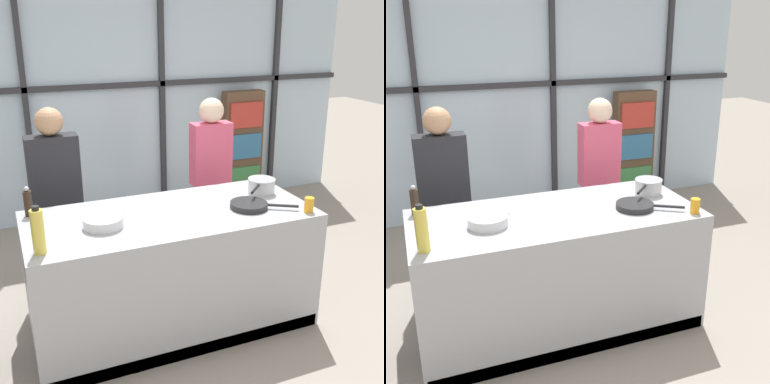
{
  "view_description": "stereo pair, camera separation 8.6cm",
  "coord_description": "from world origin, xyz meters",
  "views": [
    {
      "loc": [
        -1.08,
        -3.03,
        2.24
      ],
      "look_at": [
        0.21,
        0.1,
        1.02
      ],
      "focal_mm": 45.0,
      "sensor_mm": 36.0,
      "label": 1
    },
    {
      "loc": [
        -1.0,
        -3.06,
        2.24
      ],
      "look_at": [
        0.21,
        0.1,
        1.02
      ],
      "focal_mm": 45.0,
      "sensor_mm": 36.0,
      "label": 2
    }
  ],
  "objects": [
    {
      "name": "ground_plane",
      "position": [
        0.0,
        0.0,
        0.0
      ],
      "size": [
        18.0,
        18.0,
        0.0
      ],
      "primitive_type": "plane",
      "color": "gray"
    },
    {
      "name": "saucepan",
      "position": [
        0.82,
        0.12,
        0.99
      ],
      "size": [
        0.32,
        0.33,
        0.12
      ],
      "color": "silver",
      "rests_on": "demo_island"
    },
    {
      "name": "demo_island",
      "position": [
        0.0,
        -0.0,
        0.46
      ],
      "size": [
        2.07,
        0.92,
        0.92
      ],
      "color": "#A8AAB2",
      "rests_on": "ground_plane"
    },
    {
      "name": "back_window_wall",
      "position": [
        0.0,
        2.43,
        1.4
      ],
      "size": [
        6.4,
        0.1,
        2.8
      ],
      "color": "silver",
      "rests_on": "ground_plane"
    },
    {
      "name": "mixing_bowl",
      "position": [
        -0.5,
        -0.06,
        0.96
      ],
      "size": [
        0.27,
        0.27,
        0.07
      ],
      "color": "silver",
      "rests_on": "demo_island"
    },
    {
      "name": "juice_glass_near",
      "position": [
        0.94,
        -0.36,
        0.98
      ],
      "size": [
        0.07,
        0.07,
        0.11
      ],
      "primitive_type": "cylinder",
      "color": "orange",
      "rests_on": "demo_island"
    },
    {
      "name": "frying_pan",
      "position": [
        0.58,
        -0.13,
        0.95
      ],
      "size": [
        0.46,
        0.34,
        0.04
      ],
      "color": "#232326",
      "rests_on": "demo_island"
    },
    {
      "name": "white_plate",
      "position": [
        -0.42,
        0.16,
        0.93
      ],
      "size": [
        0.24,
        0.24,
        0.01
      ],
      "primitive_type": "cylinder",
      "color": "white",
      "rests_on": "demo_island"
    },
    {
      "name": "spectator_far_left",
      "position": [
        -0.7,
        0.84,
        0.91
      ],
      "size": [
        0.41,
        0.22,
        1.6
      ],
      "rotation": [
        0.0,
        0.0,
        3.14
      ],
      "color": "#47382D",
      "rests_on": "ground_plane"
    },
    {
      "name": "oil_bottle",
      "position": [
        -0.94,
        -0.3,
        1.07
      ],
      "size": [
        0.08,
        0.08,
        0.3
      ],
      "color": "#E0CC4C",
      "rests_on": "demo_island"
    },
    {
      "name": "pepper_grinder",
      "position": [
        -0.95,
        0.34,
        1.02
      ],
      "size": [
        0.06,
        0.06,
        0.22
      ],
      "color": "#332319",
      "rests_on": "demo_island"
    },
    {
      "name": "spectator_center_left",
      "position": [
        0.7,
        0.84,
        0.93
      ],
      "size": [
        0.37,
        0.22,
        1.59
      ],
      "rotation": [
        0.0,
        0.0,
        3.14
      ],
      "color": "#47382D",
      "rests_on": "ground_plane"
    },
    {
      "name": "bookshelf",
      "position": [
        1.78,
        2.24,
        0.71
      ],
      "size": [
        0.52,
        0.19,
        1.42
      ],
      "color": "brown",
      "rests_on": "ground_plane"
    }
  ]
}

